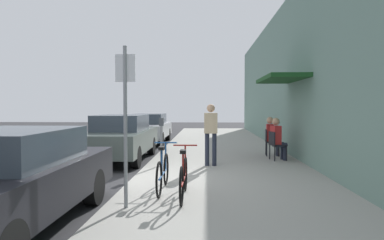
# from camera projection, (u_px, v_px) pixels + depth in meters

# --- Properties ---
(ground_plane) EXTENTS (60.00, 60.00, 0.00)m
(ground_plane) POSITION_uv_depth(u_px,v_px,m) (131.00, 184.00, 7.75)
(ground_plane) COLOR #2D2D30
(sidewalk_slab) EXTENTS (4.50, 32.00, 0.12)m
(sidewalk_slab) POSITION_uv_depth(u_px,v_px,m) (226.00, 167.00, 9.65)
(sidewalk_slab) COLOR #9E9B93
(sidewalk_slab) RESTS_ON ground_plane
(building_facade) EXTENTS (1.40, 32.00, 5.54)m
(building_facade) POSITION_uv_depth(u_px,v_px,m) (314.00, 70.00, 9.44)
(building_facade) COLOR gray
(building_facade) RESTS_ON ground_plane
(parked_car_0) EXTENTS (1.80, 4.40, 1.42)m
(parked_car_0) POSITION_uv_depth(u_px,v_px,m) (6.00, 179.00, 4.81)
(parked_car_0) COLOR black
(parked_car_0) RESTS_ON ground_plane
(parked_car_1) EXTENTS (1.80, 4.40, 1.48)m
(parked_car_1) POSITION_uv_depth(u_px,v_px,m) (120.00, 137.00, 11.16)
(parked_car_1) COLOR #47514C
(parked_car_1) RESTS_ON ground_plane
(parked_car_2) EXTENTS (1.80, 4.40, 1.40)m
(parked_car_2) POSITION_uv_depth(u_px,v_px,m) (148.00, 128.00, 16.46)
(parked_car_2) COLOR #B7B7BC
(parked_car_2) RESTS_ON ground_plane
(parking_meter) EXTENTS (0.12, 0.10, 1.32)m
(parking_meter) POSITION_uv_depth(u_px,v_px,m) (161.00, 138.00, 9.50)
(parking_meter) COLOR slate
(parking_meter) RESTS_ON sidewalk_slab
(street_sign) EXTENTS (0.32, 0.06, 2.60)m
(street_sign) POSITION_uv_depth(u_px,v_px,m) (125.00, 114.00, 5.50)
(street_sign) COLOR gray
(street_sign) RESTS_ON sidewalk_slab
(bicycle_0) EXTENTS (0.46, 1.71, 0.90)m
(bicycle_0) POSITION_uv_depth(u_px,v_px,m) (184.00, 178.00, 6.15)
(bicycle_0) COLOR black
(bicycle_0) RESTS_ON sidewalk_slab
(bicycle_1) EXTENTS (0.46, 1.71, 0.90)m
(bicycle_1) POSITION_uv_depth(u_px,v_px,m) (163.00, 172.00, 6.64)
(bicycle_1) COLOR black
(bicycle_1) RESTS_ON sidewalk_slab
(cafe_chair_0) EXTENTS (0.52, 0.52, 0.87)m
(cafe_chair_0) POSITION_uv_depth(u_px,v_px,m) (276.00, 144.00, 10.44)
(cafe_chair_0) COLOR black
(cafe_chair_0) RESTS_ON sidewalk_slab
(seated_patron_0) EXTENTS (0.49, 0.43, 1.29)m
(seated_patron_0) POSITION_uv_depth(u_px,v_px,m) (278.00, 137.00, 10.44)
(seated_patron_0) COLOR #232838
(seated_patron_0) RESTS_ON sidewalk_slab
(cafe_chair_1) EXTENTS (0.48, 0.48, 0.87)m
(cafe_chair_1) POSITION_uv_depth(u_px,v_px,m) (270.00, 140.00, 11.41)
(cafe_chair_1) COLOR black
(cafe_chair_1) RESTS_ON sidewalk_slab
(seated_patron_1) EXTENTS (0.45, 0.39, 1.29)m
(seated_patron_1) POSITION_uv_depth(u_px,v_px,m) (272.00, 135.00, 11.39)
(seated_patron_1) COLOR #232838
(seated_patron_1) RESTS_ON sidewalk_slab
(pedestrian_standing) EXTENTS (0.36, 0.22, 1.70)m
(pedestrian_standing) POSITION_uv_depth(u_px,v_px,m) (211.00, 130.00, 9.44)
(pedestrian_standing) COLOR #232838
(pedestrian_standing) RESTS_ON sidewalk_slab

